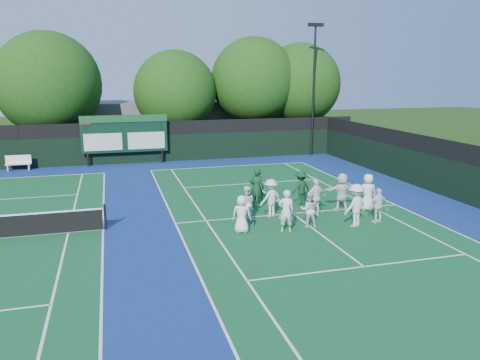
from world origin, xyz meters
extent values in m
plane|color=#1C350E|center=(0.00, 0.00, 0.00)|extent=(120.00, 120.00, 0.00)
cube|color=navy|center=(-6.00, 1.00, 0.00)|extent=(34.00, 32.00, 0.01)
cube|color=#105027|center=(0.00, 1.00, 0.01)|extent=(10.97, 23.77, 0.00)
cube|color=white|center=(0.00, 12.88, 0.01)|extent=(10.97, 0.08, 0.00)
cube|color=white|center=(-5.49, 1.00, 0.01)|extent=(0.08, 23.77, 0.00)
cube|color=white|center=(5.49, 1.00, 0.01)|extent=(0.08, 23.77, 0.00)
cube|color=white|center=(-4.12, 1.00, 0.01)|extent=(0.08, 23.77, 0.00)
cube|color=white|center=(4.12, 1.00, 0.01)|extent=(0.08, 23.77, 0.00)
cube|color=white|center=(0.00, -5.40, 0.01)|extent=(8.23, 0.08, 0.00)
cube|color=white|center=(0.00, 7.40, 0.01)|extent=(8.23, 0.08, 0.00)
cube|color=white|center=(0.00, 1.00, 0.01)|extent=(0.08, 12.80, 0.00)
cube|color=white|center=(-14.00, 12.88, 0.01)|extent=(10.97, 0.08, 0.00)
cube|color=white|center=(-8.52, 1.00, 0.01)|extent=(0.08, 23.77, 0.00)
cube|color=white|center=(-9.88, 1.00, 0.01)|extent=(0.08, 23.77, 0.00)
cube|color=black|center=(-6.00, 16.00, 1.00)|extent=(34.00, 0.08, 2.00)
cube|color=black|center=(-6.00, 16.00, 2.50)|extent=(34.00, 0.05, 1.00)
cube|color=black|center=(9.00, 1.00, 1.00)|extent=(0.08, 32.00, 2.00)
cube|color=black|center=(9.00, 1.00, 2.50)|extent=(0.05, 32.00, 1.00)
cylinder|color=black|center=(-9.60, 15.60, 1.75)|extent=(0.16, 0.16, 3.50)
cylinder|color=black|center=(-4.40, 15.60, 1.75)|extent=(0.16, 0.16, 3.50)
cube|color=black|center=(-7.00, 15.60, 2.20)|extent=(6.00, 0.15, 2.60)
cube|color=#154A22|center=(-7.00, 15.50, 3.30)|extent=(6.00, 0.05, 0.50)
cube|color=silver|center=(-8.50, 15.50, 1.70)|extent=(2.60, 0.04, 1.20)
cube|color=silver|center=(-5.50, 15.50, 1.70)|extent=(2.60, 0.04, 1.20)
cube|color=maroon|center=(-9.60, 15.50, 3.20)|extent=(0.70, 0.04, 0.50)
cube|color=#5C5C62|center=(-2.00, 24.00, 2.00)|extent=(18.00, 6.00, 4.00)
cylinder|color=black|center=(7.50, 15.70, 5.00)|extent=(0.16, 0.16, 10.00)
cube|color=black|center=(7.50, 15.70, 10.00)|extent=(1.20, 0.30, 0.25)
cylinder|color=black|center=(-8.40, 1.00, 0.55)|extent=(0.10, 0.10, 1.10)
cube|color=white|center=(-14.06, 15.30, 0.45)|extent=(1.64, 0.49, 0.06)
cube|color=white|center=(-14.06, 15.46, 0.76)|extent=(1.63, 0.12, 0.54)
cube|color=white|center=(-14.71, 15.30, 0.22)|extent=(0.08, 0.38, 0.43)
cube|color=white|center=(-13.41, 15.30, 0.22)|extent=(0.08, 0.38, 0.43)
cylinder|color=black|center=(-12.19, 19.50, 1.37)|extent=(0.44, 0.44, 2.74)
sphere|color=#153C0D|center=(-12.19, 19.50, 5.63)|extent=(7.72, 7.72, 7.72)
sphere|color=#153C0D|center=(-11.59, 19.80, 4.86)|extent=(5.40, 5.40, 5.40)
cylinder|color=black|center=(-2.77, 19.50, 1.25)|extent=(0.44, 0.44, 2.51)
sphere|color=#153C0D|center=(-2.77, 19.50, 4.97)|extent=(6.57, 6.57, 6.57)
sphere|color=#153C0D|center=(-2.17, 19.80, 4.31)|extent=(4.60, 4.60, 4.60)
cylinder|color=black|center=(3.81, 19.50, 1.57)|extent=(0.44, 0.44, 3.15)
sphere|color=#153C0D|center=(3.81, 19.50, 5.82)|extent=(7.13, 7.13, 7.13)
sphere|color=#153C0D|center=(4.41, 19.80, 5.11)|extent=(4.99, 4.99, 4.99)
cylinder|color=black|center=(7.94, 19.50, 1.47)|extent=(0.44, 0.44, 2.95)
sphere|color=#153C0D|center=(7.94, 19.50, 5.53)|extent=(6.88, 6.88, 6.88)
sphere|color=#153C0D|center=(8.54, 19.80, 4.84)|extent=(4.81, 4.81, 4.81)
sphere|color=#ADCB17|center=(-2.50, 1.31, 0.03)|extent=(0.07, 0.07, 0.07)
sphere|color=#ADCB17|center=(3.65, 2.03, 0.03)|extent=(0.07, 0.07, 0.07)
sphere|color=#ADCB17|center=(4.61, 0.36, 0.03)|extent=(0.07, 0.07, 0.07)
sphere|color=#ADCB17|center=(1.18, 2.05, 0.03)|extent=(0.07, 0.07, 0.07)
imported|color=white|center=(-3.02, -0.90, 0.79)|extent=(0.90, 0.74, 1.57)
imported|color=white|center=(-1.24, -1.29, 0.89)|extent=(0.73, 0.56, 1.79)
imported|color=silver|center=(-0.08, -0.98, 0.77)|extent=(0.89, 0.78, 1.55)
imported|color=silver|center=(1.87, -1.39, 0.92)|extent=(1.36, 1.06, 1.85)
imported|color=white|center=(3.08, -1.22, 0.78)|extent=(0.93, 0.44, 1.55)
imported|color=white|center=(-2.37, 0.67, 0.78)|extent=(0.91, 0.81, 1.56)
imported|color=silver|center=(-1.13, 0.92, 0.87)|extent=(1.28, 0.99, 1.74)
imported|color=white|center=(0.87, 0.41, 0.88)|extent=(1.10, 0.66, 1.75)
imported|color=white|center=(2.44, 0.93, 0.91)|extent=(1.76, 0.84, 1.82)
imported|color=white|center=(3.62, 0.59, 0.89)|extent=(0.95, 0.70, 1.78)
imported|color=#0F371D|center=(-1.32, 2.45, 0.98)|extent=(0.82, 0.66, 1.95)
imported|color=#0E351B|center=(0.96, 2.37, 0.85)|extent=(1.24, 0.93, 1.71)
camera|label=1|loc=(-7.99, -18.46, 6.36)|focal=35.00mm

